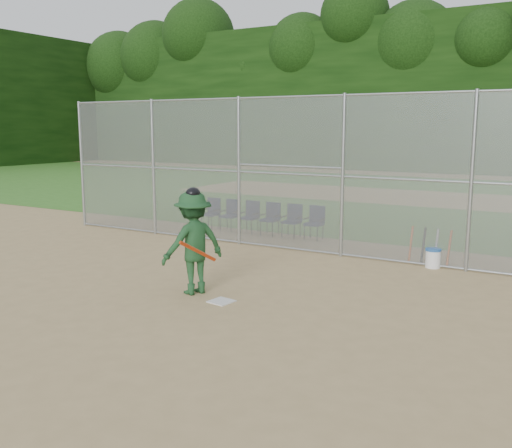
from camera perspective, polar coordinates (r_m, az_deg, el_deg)
The scene contains 15 objects.
ground at distance 10.70m, azimuth -6.84°, elevation -7.77°, with size 100.00×100.00×0.00m, color tan.
grass_strip at distance 27.02m, azimuth 16.86°, elevation 2.48°, with size 100.00×100.00×0.00m, color #31691F.
dirt_patch_far at distance 27.02m, azimuth 16.86°, elevation 2.49°, with size 24.00×24.00×0.00m, color tan.
backstop_fence at distance 14.55m, azimuth 5.00°, elevation 5.20°, with size 16.09×0.09×4.00m.
treeline at distance 28.88m, azimuth 18.37°, elevation 13.77°, with size 81.00×60.00×11.00m.
home_plate at distance 10.66m, azimuth -3.47°, elevation -7.73°, with size 0.41×0.41×0.02m, color silver.
batter_at_plate at distance 11.03m, azimuth -6.30°, elevation -1.84°, with size 1.21×1.51×2.08m.
water_cooler at distance 13.72m, azimuth 17.28°, elevation -3.26°, with size 0.35×0.35×0.45m.
spare_bats at distance 14.17m, azimuth 16.98°, elevation -2.09°, with size 0.96×0.38×0.83m.
chair_0 at distance 18.16m, azimuth -4.62°, elevation 1.04°, with size 0.54×0.52×0.96m, color #0E1635, non-canonical shape.
chair_1 at distance 17.76m, azimuth -2.71°, elevation 0.87°, with size 0.54×0.52×0.96m, color #0E1635, non-canonical shape.
chair_2 at distance 17.38m, azimuth -0.71°, elevation 0.69°, with size 0.54×0.52×0.96m, color #0E1635, non-canonical shape.
chair_3 at distance 17.02m, azimuth 1.37°, elevation 0.49°, with size 0.54×0.52×0.96m, color #0E1635, non-canonical shape.
chair_4 at distance 16.69m, azimuth 3.54°, elevation 0.29°, with size 0.54×0.52×0.96m, color #0E1635, non-canonical shape.
chair_5 at distance 16.38m, azimuth 5.80°, elevation 0.08°, with size 0.54×0.52×0.96m, color #0E1635, non-canonical shape.
Camera 1 is at (6.21, -8.11, 3.19)m, focal length 40.00 mm.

